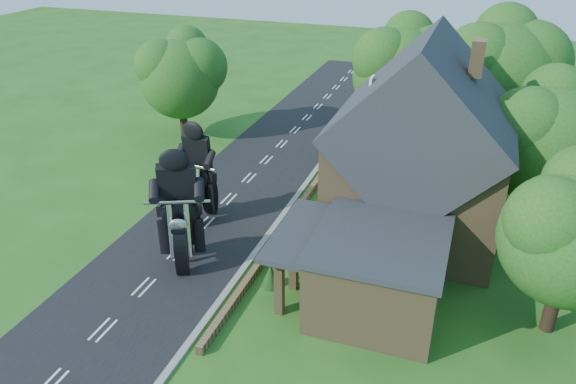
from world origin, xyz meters
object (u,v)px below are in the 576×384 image
(annex, at_px, (375,270))
(motorcycle_lead, at_px, (183,249))
(house, at_px, (419,154))
(motorcycle_follow, at_px, (202,206))
(garden_wall, at_px, (293,216))

(annex, relative_size, motorcycle_lead, 3.64)
(house, xyz_separation_m, motorcycle_lead, (-9.63, -6.81, -3.44))
(motorcycle_lead, bearing_deg, annex, 156.00)
(motorcycle_lead, relative_size, motorcycle_follow, 1.06)
(house, bearing_deg, garden_wall, -170.83)
(annex, bearing_deg, garden_wall, 133.84)
(annex, bearing_deg, motorcycle_lead, -179.95)
(motorcycle_follow, bearing_deg, motorcycle_lead, 114.14)
(garden_wall, relative_size, motorcycle_follow, 12.02)
(annex, height_order, motorcycle_lead, annex)
(garden_wall, distance_m, house, 7.52)
(house, distance_m, motorcycle_lead, 12.28)
(motorcycle_follow, bearing_deg, house, -157.66)
(annex, bearing_deg, motorcycle_follow, 158.08)
(house, bearing_deg, motorcycle_follow, -165.92)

